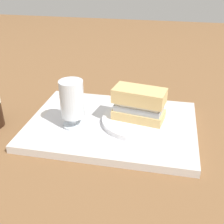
{
  "coord_description": "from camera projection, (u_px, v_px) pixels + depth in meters",
  "views": [
    {
      "loc": [
        -0.13,
        0.65,
        0.41
      ],
      "look_at": [
        0.0,
        0.0,
        0.05
      ],
      "focal_mm": 46.45,
      "sensor_mm": 36.0,
      "label": 1
    }
  ],
  "objects": [
    {
      "name": "plate",
      "position": [
        138.0,
        121.0,
        0.76
      ],
      "size": [
        0.19,
        0.19,
        0.01
      ],
      "primitive_type": "cylinder",
      "color": "white",
      "rests_on": "placemat"
    },
    {
      "name": "placemat",
      "position": [
        112.0,
        122.0,
        0.77
      ],
      "size": [
        0.38,
        0.27,
        0.0
      ],
      "primitive_type": "cube",
      "color": "silver",
      "rests_on": "tray"
    },
    {
      "name": "ground_plane",
      "position": [
        112.0,
        128.0,
        0.78
      ],
      "size": [
        3.0,
        3.0,
        0.0
      ],
      "primitive_type": "plane",
      "color": "brown"
    },
    {
      "name": "beer_glass",
      "position": [
        72.0,
        102.0,
        0.72
      ],
      "size": [
        0.06,
        0.06,
        0.12
      ],
      "color": "silver",
      "rests_on": "placemat"
    },
    {
      "name": "tray",
      "position": [
        112.0,
        125.0,
        0.78
      ],
      "size": [
        0.44,
        0.32,
        0.02
      ],
      "primitive_type": "cube",
      "color": "silver",
      "rests_on": "ground_plane"
    },
    {
      "name": "sandwich",
      "position": [
        138.0,
        103.0,
        0.74
      ],
      "size": [
        0.14,
        0.09,
        0.08
      ],
      "rotation": [
        0.0,
        0.0,
        -0.17
      ],
      "color": "tan",
      "rests_on": "plate"
    }
  ]
}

